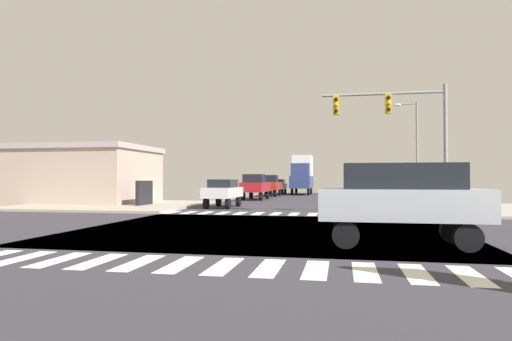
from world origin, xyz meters
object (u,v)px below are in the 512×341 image
object	(u,v)px
street_lamp	(413,143)
sedan_inner_4	(278,185)
traffic_signal_mast	(397,120)
pickup_queued_1	(255,186)
pickup_middle_2	(270,185)
box_truck_outer_1	(302,174)
bank_building	(79,175)
sedan_trailing_3	(223,191)
suv_farside_1	(401,197)

from	to	relation	value
street_lamp	sedan_inner_4	distance (m)	24.33
traffic_signal_mast	pickup_queued_1	world-z (taller)	traffic_signal_mast
street_lamp	pickup_middle_2	distance (m)	19.50
street_lamp	box_truck_outer_1	xyz separation A→B (m)	(-10.06, 20.44, -2.03)
bank_building	sedan_inner_4	world-z (taller)	bank_building
pickup_queued_1	bank_building	bearing A→B (deg)	35.80
traffic_signal_mast	sedan_trailing_3	size ratio (longest dim) A/B	1.59
suv_farside_1	box_truck_outer_1	bearing A→B (deg)	8.79
street_lamp	sedan_trailing_3	bearing A→B (deg)	-155.92
suv_farside_1	pickup_middle_2	xyz separation A→B (m)	(-9.45, 35.37, -0.10)
traffic_signal_mast	pickup_queued_1	distance (m)	19.37
bank_building	sedan_trailing_3	size ratio (longest dim) A/B	2.89
street_lamp	sedan_inner_4	xyz separation A→B (m)	(-13.06, 20.23, -3.47)
traffic_signal_mast	bank_building	distance (m)	24.10
sedan_trailing_3	sedan_inner_4	distance (m)	26.07
box_truck_outer_1	street_lamp	bearing A→B (deg)	116.20
pickup_middle_2	traffic_signal_mast	bearing A→B (deg)	113.64
street_lamp	sedan_trailing_3	size ratio (longest dim) A/B	1.77
traffic_signal_mast	street_lamp	bearing A→B (deg)	76.80
pickup_queued_1	sedan_inner_4	bearing A→B (deg)	-90.00
traffic_signal_mast	sedan_trailing_3	world-z (taller)	traffic_signal_mast
street_lamp	bank_building	bearing A→B (deg)	-172.44
suv_farside_1	sedan_inner_4	bearing A→B (deg)	12.83
suv_farside_1	sedan_inner_4	distance (m)	42.57
street_lamp	bank_building	distance (m)	25.66
traffic_signal_mast	street_lamp	distance (m)	10.53
sedan_inner_4	suv_farside_1	bearing A→B (deg)	102.83
traffic_signal_mast	sedan_trailing_3	bearing A→B (deg)	157.53
traffic_signal_mast	sedan_trailing_3	xyz separation A→B (m)	(-10.66, 4.41, -3.92)
suv_farside_1	sedan_trailing_3	world-z (taller)	suv_farside_1
street_lamp	bank_building	xyz separation A→B (m)	(-25.33, -3.36, -2.36)
traffic_signal_mast	bank_building	bearing A→B (deg)	163.29
traffic_signal_mast	bank_building	world-z (taller)	traffic_signal_mast
box_truck_outer_1	sedan_trailing_3	bearing A→B (deg)	83.49
sedan_inner_4	traffic_signal_mast	bearing A→B (deg)	109.28
suv_farside_1	pickup_middle_2	world-z (taller)	pickup_middle_2
pickup_middle_2	pickup_queued_1	bearing A→B (deg)	90.00
sedan_trailing_3	bank_building	bearing A→B (deg)	-11.41
street_lamp	box_truck_outer_1	distance (m)	22.88
pickup_queued_1	sedan_trailing_3	distance (m)	11.33
traffic_signal_mast	sedan_inner_4	bearing A→B (deg)	109.28
box_truck_outer_1	suv_farside_1	bearing A→B (deg)	98.79
suv_farside_1	traffic_signal_mast	bearing A→B (deg)	-6.24
pickup_queued_1	box_truck_outer_1	world-z (taller)	box_truck_outer_1
street_lamp	suv_farside_1	distance (m)	21.81
box_truck_outer_1	sedan_inner_4	bearing A→B (deg)	4.02
street_lamp	sedan_trailing_3	world-z (taller)	street_lamp
pickup_middle_2	box_truck_outer_1	distance (m)	7.13
sedan_trailing_3	sedan_inner_4	world-z (taller)	same
pickup_queued_1	box_truck_outer_1	bearing A→B (deg)	-101.34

